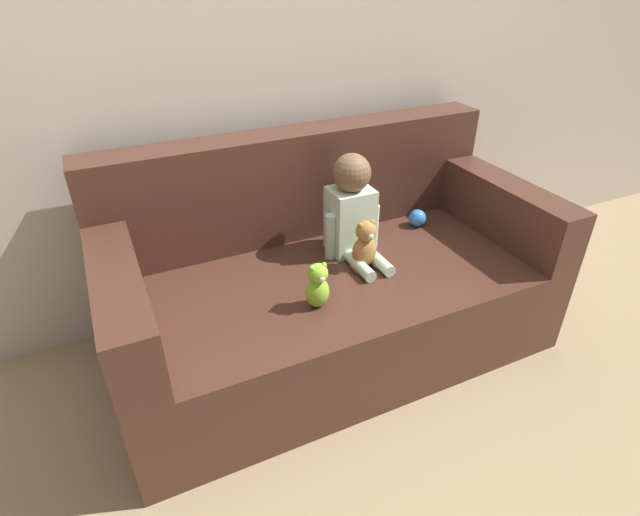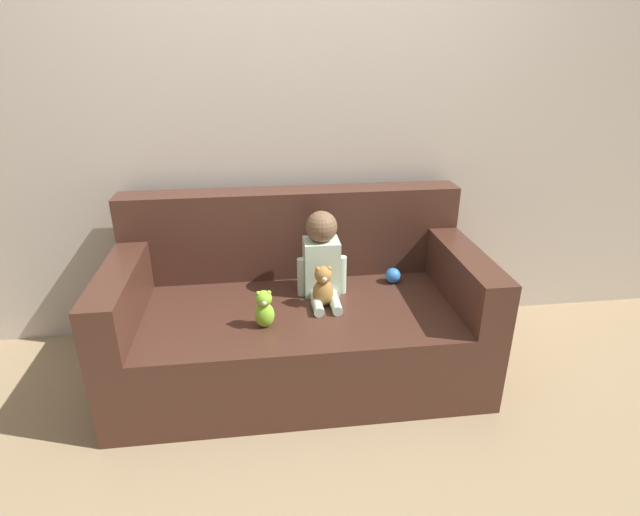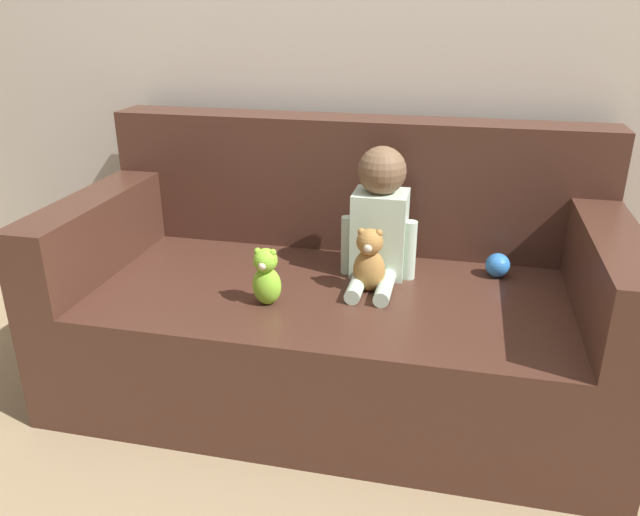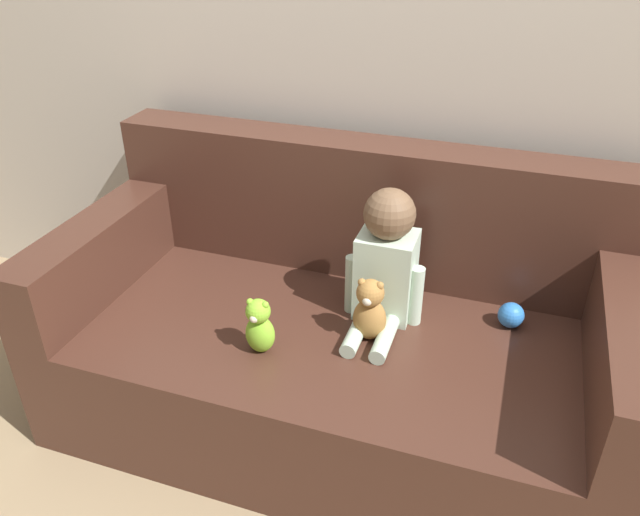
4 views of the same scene
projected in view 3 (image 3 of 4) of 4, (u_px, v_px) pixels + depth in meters
ground_plane at (334, 385)px, 2.26m from camera, size 12.00×12.00×0.00m
couch at (338, 300)px, 2.20m from camera, size 1.83×0.92×0.90m
person_baby at (380, 220)px, 2.09m from camera, size 0.26×0.35×0.44m
teddy_bear_brown at (369, 262)px, 2.00m from camera, size 0.13×0.10×0.22m
plush_toy_side at (266, 277)px, 1.92m from camera, size 0.09×0.09×0.19m
toy_ball at (498, 265)px, 2.13m from camera, size 0.08×0.08×0.08m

